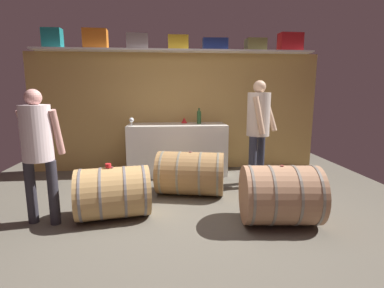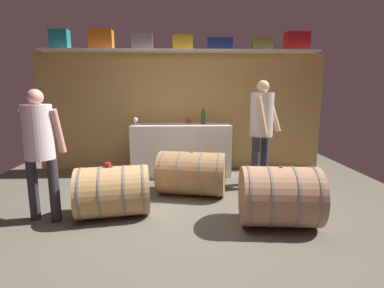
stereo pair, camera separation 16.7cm
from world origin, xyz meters
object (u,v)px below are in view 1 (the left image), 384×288
at_px(work_cabinet, 177,149).
at_px(tasting_cup, 108,166).
at_px(wine_barrel_far, 190,173).
at_px(wine_barrel_flank, 280,195).
at_px(toolcase_red, 290,42).
at_px(wine_barrel_near, 113,193).
at_px(visitor_tasting, 259,122).
at_px(toolcase_teal, 52,38).
at_px(toolcase_olive, 255,45).
at_px(red_funnel, 184,120).
at_px(wine_glass, 132,120).
at_px(toolcase_orange, 96,39).
at_px(toolcase_yellow, 178,43).
at_px(wine_bottle_green, 199,117).
at_px(toolcase_navy, 215,45).
at_px(toolcase_grey, 137,42).
at_px(winemaker_pouring, 38,143).

distance_m(work_cabinet, tasting_cup, 2.01).
height_order(work_cabinet, wine_barrel_far, work_cabinet).
relative_size(work_cabinet, wine_barrel_flank, 1.94).
xyz_separation_m(toolcase_red, wine_barrel_flank, (-1.01, -2.36, -2.01)).
bearing_deg(wine_barrel_near, visitor_tasting, 16.96).
bearing_deg(toolcase_red, toolcase_teal, 178.32).
xyz_separation_m(toolcase_olive, red_funnel, (-1.29, -0.04, -1.34)).
bearing_deg(wine_glass, toolcase_orange, 142.79).
bearing_deg(wine_glass, toolcase_red, 9.28).
height_order(wine_glass, red_funnel, wine_glass).
distance_m(toolcase_teal, work_cabinet, 2.83).
height_order(wine_barrel_far, wine_barrel_flank, wine_barrel_flank).
height_order(toolcase_teal, toolcase_orange, toolcase_teal).
height_order(toolcase_red, tasting_cup, toolcase_red).
height_order(toolcase_yellow, wine_bottle_green, toolcase_yellow).
bearing_deg(wine_barrel_flank, toolcase_red, 72.29).
relative_size(toolcase_teal, toolcase_orange, 0.82).
height_order(work_cabinet, wine_glass, wine_glass).
xyz_separation_m(toolcase_olive, wine_glass, (-2.19, -0.46, -1.29)).
bearing_deg(toolcase_orange, wine_barrel_near, -77.00).
bearing_deg(wine_glass, toolcase_teal, 160.68).
bearing_deg(wine_bottle_green, wine_barrel_far, -102.24).
xyz_separation_m(toolcase_olive, work_cabinet, (-1.43, -0.23, -1.84)).
height_order(toolcase_teal, visitor_tasting, toolcase_teal).
relative_size(toolcase_yellow, tasting_cup, 5.30).
distance_m(toolcase_navy, tasting_cup, 3.05).
distance_m(toolcase_red, wine_barrel_near, 4.08).
xyz_separation_m(toolcase_grey, toolcase_navy, (1.36, 0.00, -0.03)).
distance_m(wine_bottle_green, wine_barrel_near, 2.33).
bearing_deg(wine_glass, toolcase_olive, 11.94).
distance_m(toolcase_orange, toolcase_yellow, 1.41).
height_order(red_funnel, winemaker_pouring, winemaker_pouring).
relative_size(toolcase_orange, work_cabinet, 0.23).
height_order(wine_glass, wine_barrel_near, wine_glass).
height_order(toolcase_orange, tasting_cup, toolcase_orange).
bearing_deg(toolcase_teal, wine_barrel_flank, -35.55).
distance_m(wine_barrel_near, wine_barrel_flank, 1.91).
bearing_deg(red_funnel, toolcase_yellow, 158.92).
distance_m(toolcase_grey, toolcase_olive, 2.10).
relative_size(toolcase_navy, wine_bottle_green, 1.58).
bearing_deg(wine_barrel_near, wine_barrel_far, 26.09).
bearing_deg(toolcase_navy, visitor_tasting, -59.55).
bearing_deg(toolcase_yellow, tasting_cup, -114.00).
relative_size(toolcase_grey, red_funnel, 3.31).
bearing_deg(toolcase_yellow, visitor_tasting, -40.64).
bearing_deg(red_funnel, toolcase_orange, 178.55).
xyz_separation_m(red_funnel, visitor_tasting, (1.08, -0.97, 0.06)).
xyz_separation_m(toolcase_olive, visitor_tasting, (-0.21, -1.01, -1.28)).
height_order(toolcase_navy, tasting_cup, toolcase_navy).
bearing_deg(work_cabinet, toolcase_orange, 170.45).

